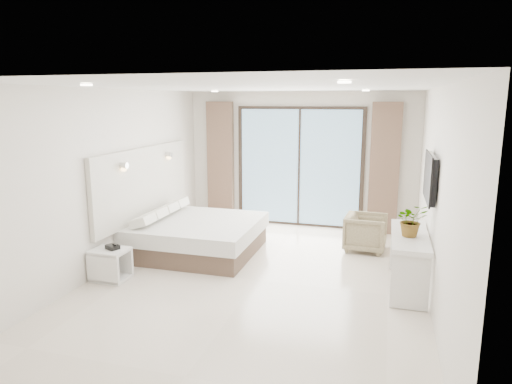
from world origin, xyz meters
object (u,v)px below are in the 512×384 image
at_px(console_desk, 409,249).
at_px(armchair, 366,231).
at_px(bed, 197,236).
at_px(nightstand, 110,264).

height_order(console_desk, armchair, console_desk).
distance_m(bed, nightstand, 1.61).
bearing_deg(bed, console_desk, -9.91).
xyz_separation_m(console_desk, armchair, (-0.63, 1.49, -0.21)).
height_order(nightstand, armchair, armchair).
bearing_deg(console_desk, bed, 170.09).
bearing_deg(nightstand, bed, 64.85).
bearing_deg(console_desk, nightstand, -167.95).
xyz_separation_m(bed, console_desk, (3.36, -0.59, 0.27)).
relative_size(nightstand, armchair, 0.73).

